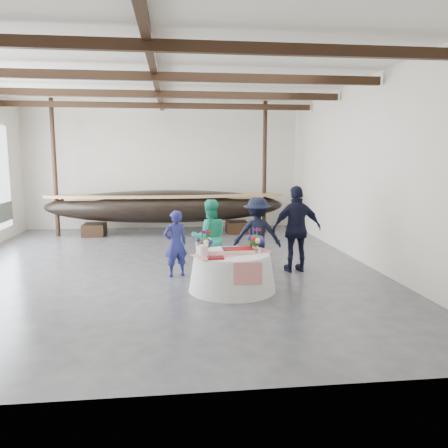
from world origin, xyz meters
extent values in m
cube|color=#3D3D42|center=(0.00, 0.00, 0.00)|extent=(10.00, 12.00, 0.01)
cube|color=silver|center=(0.00, 6.00, 2.25)|extent=(10.00, 0.02, 4.50)
cube|color=silver|center=(0.00, -6.00, 2.25)|extent=(10.00, 0.02, 4.50)
cube|color=silver|center=(5.00, 0.00, 2.25)|extent=(0.02, 12.00, 4.50)
cube|color=white|center=(0.00, 0.00, 4.50)|extent=(10.00, 12.00, 0.01)
cube|color=black|center=(0.00, -3.50, 4.25)|extent=(9.80, 0.12, 0.18)
cube|color=black|center=(0.00, -1.00, 4.25)|extent=(9.80, 0.12, 0.18)
cube|color=black|center=(0.00, 1.50, 4.25)|extent=(9.80, 0.12, 0.18)
cube|color=black|center=(0.00, 4.00, 4.25)|extent=(9.80, 0.12, 0.18)
cube|color=black|center=(0.00, 0.00, 4.38)|extent=(0.15, 11.76, 0.15)
cylinder|color=black|center=(-3.50, 4.45, 2.25)|extent=(0.14, 0.14, 4.50)
cylinder|color=black|center=(3.50, 4.45, 2.25)|extent=(0.14, 0.14, 4.50)
cube|color=black|center=(-2.32, 4.45, 0.20)|extent=(0.71, 0.91, 0.40)
cube|color=black|center=(2.54, 4.45, 0.20)|extent=(0.71, 0.91, 0.40)
ellipsoid|color=black|center=(0.11, 4.45, 0.96)|extent=(8.10, 1.62, 1.11)
cube|color=#9E7A4C|center=(0.11, 4.45, 1.27)|extent=(6.48, 1.06, 0.06)
cone|color=silver|center=(1.48, -2.23, 0.35)|extent=(1.71, 1.71, 0.71)
cylinder|color=silver|center=(1.48, -2.23, 0.72)|extent=(1.45, 1.45, 0.04)
cube|color=red|center=(1.48, -2.23, 0.74)|extent=(1.67, 1.12, 0.01)
cube|color=white|center=(1.59, -2.16, 0.77)|extent=(0.60, 0.40, 0.07)
cylinder|color=white|center=(0.91, -2.38, 0.84)|extent=(0.18, 0.18, 0.20)
cylinder|color=white|center=(0.88, -1.91, 0.83)|extent=(0.18, 0.18, 0.19)
cube|color=maroon|center=(1.11, -2.65, 0.75)|extent=(0.30, 0.24, 0.03)
cone|color=silver|center=(1.99, -2.35, 0.80)|extent=(0.09, 0.09, 0.12)
imported|color=navy|center=(0.38, -1.07, 0.73)|extent=(0.62, 0.51, 1.46)
imported|color=#21AC80|center=(1.14, -1.00, 0.84)|extent=(0.87, 0.71, 1.68)
imported|color=black|center=(2.25, -0.78, 0.85)|extent=(1.17, 0.77, 1.70)
imported|color=black|center=(3.13, -0.96, 0.98)|extent=(1.19, 0.57, 1.96)
camera|label=1|loc=(0.36, -10.48, 2.55)|focal=35.00mm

